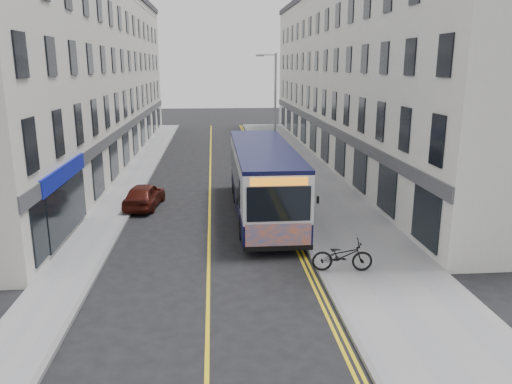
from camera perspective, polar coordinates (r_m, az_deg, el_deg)
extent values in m
plane|color=black|center=(19.36, -5.42, -7.84)|extent=(140.00, 140.00, 0.00)
cube|color=gray|center=(31.36, 6.21, 0.92)|extent=(4.50, 64.00, 0.12)
cube|color=gray|center=(31.24, -14.49, 0.49)|extent=(2.00, 64.00, 0.12)
cube|color=slate|center=(31.01, 2.13, 0.85)|extent=(0.18, 64.00, 0.13)
cube|color=slate|center=(31.09, -12.67, 0.54)|extent=(0.18, 64.00, 0.13)
cube|color=gold|center=(30.81, -5.28, 0.59)|extent=(0.12, 64.00, 0.01)
cube|color=gold|center=(30.98, 1.30, 0.73)|extent=(0.10, 64.00, 0.01)
cube|color=gold|center=(31.00, 1.67, 0.73)|extent=(0.10, 64.00, 0.01)
cube|color=silver|center=(40.52, 11.48, 12.94)|extent=(6.00, 46.00, 13.00)
cube|color=silver|center=(40.03, -18.75, 12.46)|extent=(6.00, 46.00, 13.00)
cylinder|color=gray|center=(32.35, 2.20, 8.49)|extent=(0.14, 0.14, 8.00)
cylinder|color=gray|center=(32.13, 1.35, 15.42)|extent=(1.00, 0.08, 0.08)
cube|color=gray|center=(32.08, 0.43, 15.33)|extent=(0.50, 0.18, 0.12)
cube|color=black|center=(24.79, 0.81, -0.68)|extent=(2.70, 11.88, 0.97)
cube|color=silver|center=(24.45, 0.82, 2.62)|extent=(2.70, 11.88, 1.94)
cube|color=black|center=(24.26, 0.83, 5.07)|extent=(2.72, 11.88, 0.17)
cube|color=black|center=(25.04, -2.45, 2.38)|extent=(0.04, 9.29, 1.24)
cube|color=black|center=(25.30, 3.77, 2.49)|extent=(0.04, 9.29, 1.24)
cube|color=black|center=(18.72, 2.62, -1.39)|extent=(2.43, 0.04, 1.35)
cube|color=orange|center=(19.11, 2.58, -5.13)|extent=(2.54, 0.04, 1.03)
cube|color=orange|center=(18.50, 2.66, 1.18)|extent=(2.16, 0.04, 0.30)
cylinder|color=black|center=(21.39, -1.51, -4.05)|extent=(0.30, 1.08, 1.08)
cylinder|color=black|center=(21.66, 4.96, -3.87)|extent=(0.30, 1.08, 1.08)
cylinder|color=black|center=(27.08, -2.26, -0.10)|extent=(0.30, 1.08, 1.08)
cylinder|color=black|center=(27.30, 2.86, 0.01)|extent=(0.30, 1.08, 1.08)
cylinder|color=black|center=(28.97, -2.44, 0.85)|extent=(0.30, 1.08, 1.08)
cylinder|color=black|center=(29.17, 2.35, 0.95)|extent=(0.30, 1.08, 1.08)
imported|color=black|center=(18.16, 9.84, -7.18)|extent=(2.21, 0.94, 1.13)
imported|color=olive|center=(28.50, 3.99, 1.38)|extent=(0.66, 0.53, 1.59)
imported|color=black|center=(34.98, 3.31, 3.91)|extent=(1.00, 0.88, 1.72)
imported|color=silver|center=(39.17, -0.55, 4.76)|extent=(1.82, 4.79, 1.56)
imported|color=#43120B|center=(26.78, -12.64, -0.36)|extent=(2.04, 4.02, 1.31)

